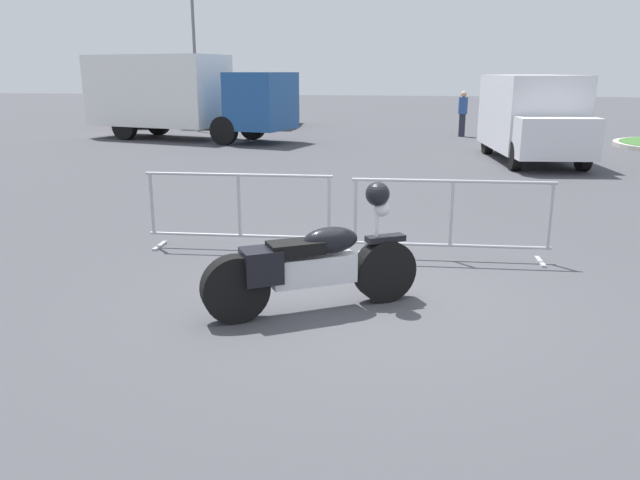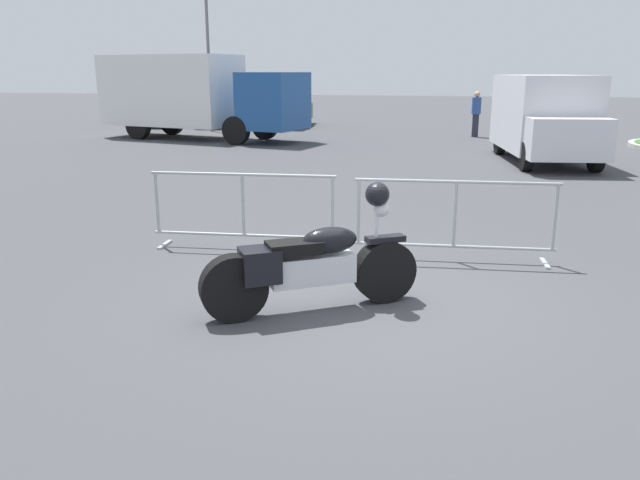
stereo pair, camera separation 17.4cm
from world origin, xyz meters
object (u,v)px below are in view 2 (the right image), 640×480
(box_truck, at_px, (192,93))
(pedestrian, at_px, (476,112))
(parked_car_white, at_px, (226,109))
(parked_car_green, at_px, (287,110))
(motorcycle, at_px, (312,264))
(delivery_van, at_px, (544,116))
(crowd_barrier_far, at_px, (455,219))
(parked_car_red, at_px, (166,109))
(crowd_barrier_near, at_px, (243,210))
(street_lamp, at_px, (208,38))

(box_truck, distance_m, pedestrian, 10.59)
(box_truck, bearing_deg, pedestrian, 29.15)
(parked_car_white, relative_size, parked_car_green, 1.02)
(motorcycle, distance_m, delivery_van, 12.78)
(delivery_van, distance_m, parked_car_green, 13.69)
(crowd_barrier_far, xyz_separation_m, parked_car_red, (-13.01, 19.27, 0.17))
(crowd_barrier_near, xyz_separation_m, delivery_van, (5.23, 10.11, 0.68))
(motorcycle, distance_m, crowd_barrier_far, 2.52)
(crowd_barrier_near, height_order, parked_car_white, parked_car_white)
(delivery_van, height_order, parked_car_white, delivery_van)
(crowd_barrier_near, height_order, parked_car_red, parked_car_red)
(crowd_barrier_near, distance_m, box_truck, 15.26)
(parked_car_red, bearing_deg, crowd_barrier_far, -150.00)
(parked_car_green, bearing_deg, parked_car_white, 89.66)
(motorcycle, bearing_deg, crowd_barrier_far, 24.45)
(parked_car_white, bearing_deg, parked_car_green, -90.34)
(parked_car_green, relative_size, pedestrian, 2.60)
(delivery_van, bearing_deg, street_lamp, -125.77)
(parked_car_green, bearing_deg, crowd_barrier_near, -171.11)
(crowd_barrier_far, distance_m, parked_car_green, 21.04)
(delivery_van, height_order, pedestrian, delivery_van)
(delivery_van, xyz_separation_m, parked_car_green, (-9.75, 9.60, -0.50))
(box_truck, bearing_deg, motorcycle, -49.67)
(crowd_barrier_far, distance_m, box_truck, 16.68)
(parked_car_white, relative_size, street_lamp, 0.79)
(crowd_barrier_far, height_order, parked_car_white, parked_car_white)
(motorcycle, height_order, box_truck, box_truck)
(crowd_barrier_near, relative_size, pedestrian, 1.53)
(parked_car_white, xyz_separation_m, street_lamp, (0.35, -2.76, 2.96))
(motorcycle, xyz_separation_m, parked_car_white, (-8.76, 21.60, 0.25))
(motorcycle, xyz_separation_m, box_truck, (-7.94, 15.83, 1.14))
(crowd_barrier_far, relative_size, parked_car_white, 0.58)
(parked_car_red, bearing_deg, motorcycle, -155.54)
(crowd_barrier_near, bearing_deg, crowd_barrier_far, 0.00)
(crowd_barrier_near, height_order, pedestrian, pedestrian)
(crowd_barrier_far, bearing_deg, street_lamp, 120.40)
(pedestrian, bearing_deg, crowd_barrier_far, 121.98)
(crowd_barrier_near, xyz_separation_m, box_truck, (-6.51, 13.76, 1.08))
(parked_car_green, bearing_deg, crowd_barrier_far, -163.51)
(parked_car_red, bearing_deg, parked_car_green, -89.58)
(delivery_van, height_order, parked_car_red, delivery_van)
(crowd_barrier_far, bearing_deg, crowd_barrier_near, 180.00)
(parked_car_green, xyz_separation_m, street_lamp, (-2.47, -2.94, 2.97))
(motorcycle, distance_m, parked_car_red, 24.28)
(box_truck, xyz_separation_m, delivery_van, (11.75, -3.65, -0.39))
(parked_car_red, bearing_deg, street_lamp, -132.32)
(parked_car_red, bearing_deg, parked_car_white, -88.83)
(parked_car_white, distance_m, pedestrian, 11.39)
(parked_car_red, xyz_separation_m, parked_car_white, (2.82, 0.26, 0.02))
(motorcycle, distance_m, pedestrian, 18.79)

